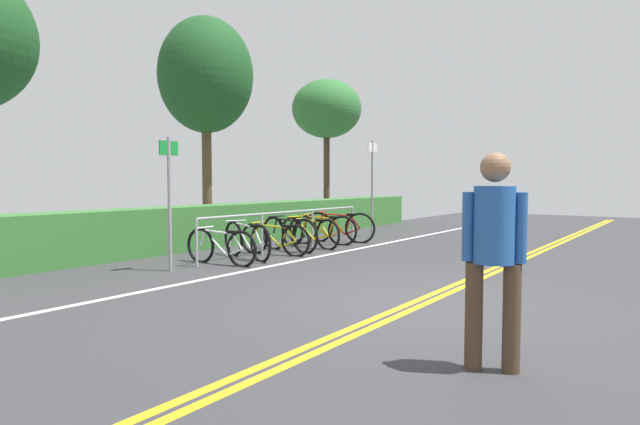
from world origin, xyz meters
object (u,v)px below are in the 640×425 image
at_px(bicycle_2, 275,239).
at_px(bicycle_3, 289,234).
at_px(bike_rack, 289,221).
at_px(bicycle_5, 323,230).
at_px(bicycle_1, 247,240).
at_px(bicycle_4, 310,233).
at_px(sign_post_near, 169,191).
at_px(bicycle_6, 339,227).
at_px(sign_post_far, 372,180).
at_px(tree_mid, 206,76).
at_px(tree_far_right, 327,110).
at_px(bicycle_0, 221,247).
at_px(pedestrian, 494,245).

bearing_deg(bicycle_2, bicycle_3, 11.63).
bearing_deg(bike_rack, bicycle_5, 3.51).
height_order(bicycle_1, bicycle_4, bicycle_1).
relative_size(bicycle_3, sign_post_near, 0.77).
relative_size(bicycle_3, bicycle_5, 1.03).
distance_m(bicycle_6, sign_post_far, 1.96).
xyz_separation_m(bicycle_4, sign_post_near, (-3.90, 0.04, 1.00)).
height_order(tree_mid, tree_far_right, tree_mid).
relative_size(bicycle_4, tree_mid, 0.32).
relative_size(bicycle_5, sign_post_far, 0.64).
relative_size(bicycle_4, tree_far_right, 0.37).
distance_m(bicycle_0, sign_post_far, 5.90).
height_order(bicycle_5, sign_post_far, sign_post_far).
distance_m(bicycle_1, bicycle_4, 2.09).
bearing_deg(tree_far_right, bicycle_2, -154.17).
height_order(bicycle_3, tree_far_right, tree_far_right).
bearing_deg(sign_post_far, tree_mid, 136.05).
height_order(bicycle_2, bicycle_5, bicycle_5).
bearing_deg(bicycle_2, bicycle_5, 6.18).
distance_m(bicycle_4, tree_far_right, 6.87).
relative_size(bike_rack, bicycle_2, 3.18).
bearing_deg(bicycle_5, bicycle_6, -4.88).
height_order(bike_rack, bicycle_6, bike_rack).
xyz_separation_m(bike_rack, bicycle_6, (2.03, 0.03, -0.28)).
xyz_separation_m(bicycle_0, bicycle_6, (4.19, 0.18, 0.05)).
xyz_separation_m(bicycle_0, tree_mid, (2.66, 3.15, 3.79)).
relative_size(sign_post_near, sign_post_far, 0.87).
relative_size(sign_post_near, tree_mid, 0.40).
height_order(bicycle_2, sign_post_near, sign_post_near).
bearing_deg(sign_post_far, bicycle_5, 177.82).
bearing_deg(bicycle_6, pedestrian, -139.32).
bearing_deg(bicycle_0, bicycle_5, 3.71).
xyz_separation_m(bicycle_2, sign_post_far, (4.24, 0.14, 1.21)).
bearing_deg(tree_mid, sign_post_far, -43.95).
bearing_deg(pedestrian, bicycle_0, 64.82).
relative_size(bicycle_5, pedestrian, 0.96).
relative_size(bicycle_0, tree_mid, 0.30).
bearing_deg(tree_far_right, bicycle_6, -142.07).
relative_size(bicycle_1, pedestrian, 1.00).
xyz_separation_m(bicycle_6, sign_post_near, (-5.19, -0.01, 0.97)).
relative_size(bicycle_2, bicycle_4, 0.92).
height_order(bicycle_2, tree_far_right, tree_far_right).
bearing_deg(sign_post_far, bicycle_4, -179.67).
relative_size(bicycle_0, bicycle_6, 0.94).
height_order(bicycle_6, tree_far_right, tree_far_right).
bearing_deg(tree_mid, tree_far_right, -0.15).
relative_size(pedestrian, sign_post_near, 0.78).
bearing_deg(bicycle_1, sign_post_near, 178.54).
height_order(bicycle_5, pedestrian, pedestrian).
bearing_deg(sign_post_near, bicycle_4, -0.59).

